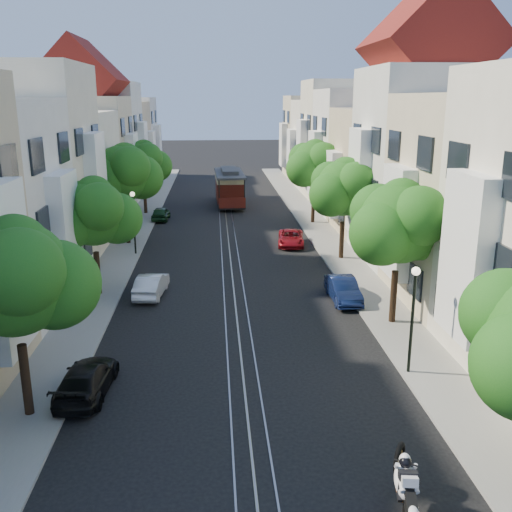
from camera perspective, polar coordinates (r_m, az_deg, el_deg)
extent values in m
plane|color=black|center=(44.48, -2.85, 2.32)|extent=(200.00, 200.00, 0.00)
cube|color=gray|center=(45.20, 6.38, 2.53)|extent=(2.50, 80.00, 0.12)
cube|color=gray|center=(44.90, -12.15, 2.19)|extent=(2.50, 80.00, 0.12)
cube|color=gray|center=(44.47, -3.56, 2.31)|extent=(0.06, 80.00, 0.02)
cube|color=gray|center=(44.48, -2.85, 2.33)|extent=(0.06, 80.00, 0.02)
cube|color=gray|center=(44.49, -2.15, 2.34)|extent=(0.06, 80.00, 0.02)
cube|color=tan|center=(44.48, -2.85, 2.32)|extent=(0.08, 80.00, 0.01)
cube|color=white|center=(22.06, 20.46, -0.09)|extent=(0.90, 3.04, 6.05)
cube|color=beige|center=(30.64, 20.95, 4.78)|extent=(7.00, 8.00, 10.00)
cube|color=white|center=(29.39, 14.06, 3.33)|extent=(0.90, 3.04, 5.50)
cube|color=silver|center=(37.81, 16.05, 8.61)|extent=(7.00, 8.00, 12.00)
cube|color=white|center=(36.81, 10.33, 7.28)|extent=(0.90, 3.04, 6.60)
cube|color=#C6B28C|center=(45.53, 12.50, 8.04)|extent=(7.00, 8.00, 9.00)
cube|color=white|center=(44.70, 7.73, 7.19)|extent=(0.90, 3.04, 4.95)
cube|color=white|center=(53.12, 10.10, 10.01)|extent=(7.00, 8.00, 10.50)
cube|color=white|center=(52.41, 5.97, 9.17)|extent=(0.90, 3.04, 5.78)
cube|color=beige|center=(60.84, 8.28, 11.24)|extent=(7.00, 8.00, 11.50)
cube|color=white|center=(60.22, 4.65, 10.43)|extent=(0.90, 3.04, 6.32)
cube|color=silver|center=(68.73, 6.82, 10.94)|extent=(7.00, 8.00, 9.50)
cube|color=white|center=(68.18, 3.61, 10.34)|extent=(0.90, 3.04, 5.23)
cube|color=beige|center=(76.56, 5.69, 11.63)|extent=(7.00, 8.00, 10.00)
cube|color=white|center=(76.07, 2.80, 11.06)|extent=(0.90, 3.04, 5.50)
cube|color=white|center=(21.38, -23.87, -1.19)|extent=(0.90, 3.04, 5.93)
cube|color=white|center=(28.88, -18.65, 2.60)|extent=(0.90, 3.04, 5.39)
cube|color=beige|center=(37.23, -21.64, 7.84)|extent=(7.00, 8.00, 11.76)
cube|color=white|center=(36.41, -15.74, 6.70)|extent=(0.90, 3.04, 6.47)
cube|color=silver|center=(45.05, -18.51, 7.41)|extent=(7.00, 8.00, 8.82)
cube|color=white|center=(44.37, -13.64, 6.74)|extent=(0.90, 3.04, 4.85)
cube|color=beige|center=(52.71, -16.50, 9.46)|extent=(7.00, 8.00, 10.29)
cube|color=white|center=(52.13, -12.30, 8.77)|extent=(0.90, 3.04, 5.66)
cube|color=silver|center=(60.48, -14.96, 10.75)|extent=(7.00, 8.00, 11.27)
cube|color=white|center=(59.98, -11.28, 10.07)|extent=(0.90, 3.04, 6.20)
cube|color=#C6B28C|center=(68.41, -13.69, 10.52)|extent=(7.00, 8.00, 9.31)
cube|color=white|center=(67.97, -10.45, 10.03)|extent=(0.90, 3.04, 5.12)
cube|color=white|center=(76.28, -12.75, 11.24)|extent=(7.00, 8.00, 9.80)
cube|color=white|center=(75.88, -9.82, 10.78)|extent=(0.90, 3.04, 5.39)
cylinder|color=black|center=(27.10, 13.58, -3.95)|extent=(0.30, 0.30, 2.45)
sphere|color=#185415|center=(26.17, 14.06, 3.22)|extent=(3.64, 3.64, 3.64)
sphere|color=#185415|center=(27.08, 15.90, 2.63)|extent=(2.91, 2.91, 2.91)
sphere|color=#185415|center=(25.30, 12.45, 2.21)|extent=(2.84, 2.84, 2.84)
sphere|color=#185415|center=(26.13, 14.33, 5.20)|extent=(2.18, 2.18, 2.18)
cylinder|color=black|center=(37.29, 8.56, 1.62)|extent=(0.30, 0.30, 2.38)
sphere|color=#185415|center=(36.63, 8.77, 6.73)|extent=(3.54, 3.54, 3.54)
sphere|color=#185415|center=(37.43, 10.23, 6.24)|extent=(2.83, 2.83, 2.83)
sphere|color=#185415|center=(35.80, 7.51, 6.09)|extent=(2.76, 2.76, 2.76)
sphere|color=#185415|center=(36.62, 8.95, 8.15)|extent=(2.12, 2.12, 2.12)
cylinder|color=black|center=(47.81, 5.72, 4.89)|extent=(0.30, 0.30, 2.52)
sphere|color=#185415|center=(47.29, 5.84, 9.13)|extent=(3.74, 3.74, 3.74)
sphere|color=#185415|center=(48.02, 7.03, 8.71)|extent=(3.00, 3.00, 3.00)
sphere|color=#185415|center=(46.48, 4.81, 8.67)|extent=(2.92, 2.92, 2.92)
sphere|color=#185415|center=(47.31, 5.97, 10.23)|extent=(2.25, 2.25, 2.25)
cylinder|color=black|center=(20.41, -22.03, -11.37)|extent=(0.30, 0.30, 2.45)
sphere|color=#185415|center=(19.16, -23.08, -2.06)|extent=(3.64, 3.64, 3.64)
sphere|color=#185415|center=(19.41, -19.42, -2.71)|extent=(2.91, 2.91, 2.91)
sphere|color=#185415|center=(18.99, -22.98, 0.63)|extent=(2.18, 2.18, 2.18)
cylinder|color=black|center=(31.26, -15.55, -1.63)|extent=(0.30, 0.30, 2.27)
sphere|color=#185415|center=(30.49, -15.99, 4.16)|extent=(3.38, 3.38, 3.38)
sphere|color=#185415|center=(30.84, -13.75, 3.68)|extent=(2.70, 2.70, 2.70)
sphere|color=#185415|center=(30.09, -17.98, 3.27)|extent=(2.64, 2.64, 2.64)
sphere|color=#185415|center=(30.41, -15.89, 5.86)|extent=(2.03, 2.03, 2.03)
cylinder|color=black|center=(41.70, -12.73, 3.07)|extent=(0.30, 0.30, 2.62)
sphere|color=#185415|center=(41.08, -13.04, 8.13)|extent=(3.90, 3.90, 3.90)
sphere|color=#185415|center=(41.47, -11.39, 7.73)|extent=(3.12, 3.12, 3.12)
sphere|color=#185415|center=(40.59, -14.50, 7.52)|extent=(3.04, 3.04, 3.04)
sphere|color=#185415|center=(41.06, -12.96, 9.39)|extent=(2.34, 2.34, 2.34)
cylinder|color=black|center=(52.43, -11.02, 5.54)|extent=(0.30, 0.30, 2.38)
sphere|color=#185415|center=(51.96, -11.21, 9.20)|extent=(3.54, 3.54, 3.54)
sphere|color=#185415|center=(52.38, -9.92, 8.87)|extent=(2.83, 2.83, 2.83)
sphere|color=#185415|center=(51.43, -12.35, 8.74)|extent=(2.76, 2.76, 2.76)
sphere|color=#185415|center=(51.96, -11.14, 10.20)|extent=(2.12, 2.12, 2.12)
cylinder|color=black|center=(22.13, 15.33, -6.43)|extent=(0.12, 0.12, 4.00)
sphere|color=#FFF2CC|center=(21.48, 15.71, -1.47)|extent=(0.32, 0.32, 0.32)
cylinder|color=black|center=(38.53, -12.10, 3.13)|extent=(0.12, 0.12, 4.00)
sphere|color=#FFF2CC|center=(38.16, -12.27, 6.07)|extent=(0.32, 0.32, 0.32)
torus|color=black|center=(16.43, 14.13, -18.99)|extent=(0.57, 0.81, 0.86)
ellipsoid|color=white|center=(15.87, 14.64, -20.94)|extent=(0.67, 1.25, 0.98)
ellipsoid|color=white|center=(15.50, 14.91, -20.78)|extent=(0.52, 0.70, 0.56)
cube|color=black|center=(15.23, 15.24, -22.48)|extent=(0.33, 0.66, 0.38)
cube|color=silver|center=(15.42, 14.96, -20.61)|extent=(0.48, 0.71, 0.35)
sphere|color=black|center=(15.64, 14.72, -19.34)|extent=(0.31, 0.31, 0.31)
cube|color=black|center=(56.15, -2.65, 5.60)|extent=(2.67, 8.50, 0.32)
cube|color=#4E130D|center=(55.94, -2.67, 6.88)|extent=(2.68, 5.34, 2.53)
cube|color=beige|center=(55.81, -2.68, 7.84)|extent=(2.74, 5.39, 0.63)
cube|color=#2D2D30|center=(55.75, -2.69, 8.27)|extent=(2.88, 8.50, 0.19)
cube|color=#2D2D30|center=(55.72, -2.69, 8.54)|extent=(1.62, 4.78, 0.37)
imported|color=#0C163C|center=(29.88, 8.71, -3.33)|extent=(1.36, 3.72, 1.22)
imported|color=maroon|center=(40.66, 3.52, 1.81)|extent=(2.24, 4.05, 1.07)
imported|color=black|center=(21.49, -16.59, -11.73)|extent=(1.88, 4.09, 1.16)
imported|color=silver|center=(30.81, -10.43, -2.84)|extent=(1.66, 3.77, 1.20)
imported|color=#16381B|center=(49.71, -9.50, 4.21)|extent=(1.52, 3.44, 1.15)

